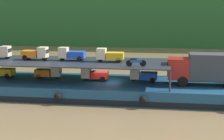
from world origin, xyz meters
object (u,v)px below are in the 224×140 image
object	(u,v)px
cargo_barge	(107,89)
mini_truck_lower_mid	(94,74)
mini_truck_upper_bow	(110,55)
mini_truck_lower_fore	(143,75)
mini_truck_upper_fore	(71,54)
covered_lorry	(206,68)
mini_truck_lower_aft	(49,72)
mini_truck_upper_mid	(35,53)
motorcycle_upper_port	(136,62)
mini_truck_lower_stern	(1,71)

from	to	relation	value
cargo_barge	mini_truck_lower_mid	world-z (taller)	mini_truck_lower_mid
mini_truck_lower_mid	mini_truck_upper_bow	world-z (taller)	mini_truck_upper_bow
cargo_barge	mini_truck_lower_fore	distance (m)	4.02
cargo_barge	mini_truck_upper_fore	world-z (taller)	mini_truck_upper_fore
covered_lorry	mini_truck_lower_fore	bearing A→B (deg)	172.48
mini_truck_upper_fore	mini_truck_upper_bow	world-z (taller)	same
mini_truck_lower_aft	mini_truck_upper_mid	world-z (taller)	mini_truck_upper_mid
mini_truck_upper_mid	mini_truck_lower_fore	bearing A→B (deg)	0.12
mini_truck_lower_aft	motorcycle_upper_port	distance (m)	9.94
mini_truck_upper_fore	motorcycle_upper_port	size ratio (longest dim) A/B	1.44
mini_truck_upper_bow	mini_truck_lower_aft	bearing A→B (deg)	176.78
mini_truck_lower_stern	motorcycle_upper_port	xyz separation A→B (m)	(14.75, -2.48, 1.74)
cargo_barge	mini_truck_upper_mid	distance (m)	8.41
cargo_barge	motorcycle_upper_port	world-z (taller)	motorcycle_upper_port
mini_truck_upper_fore	mini_truck_lower_mid	bearing A→B (deg)	-6.05
mini_truck_lower_mid	mini_truck_upper_mid	bearing A→B (deg)	178.05
mini_truck_lower_aft	mini_truck_upper_mid	size ratio (longest dim) A/B	1.00
mini_truck_lower_stern	mini_truck_lower_aft	size ratio (longest dim) A/B	1.00
covered_lorry	mini_truck_lower_stern	world-z (taller)	covered_lorry
mini_truck_lower_mid	mini_truck_upper_bow	distance (m)	2.56
mini_truck_upper_mid	motorcycle_upper_port	world-z (taller)	mini_truck_upper_mid
mini_truck_upper_mid	mini_truck_upper_fore	size ratio (longest dim) A/B	1.01
cargo_barge	mini_truck_lower_fore	xyz separation A→B (m)	(3.72, 0.48, 1.44)
mini_truck_lower_aft	mini_truck_lower_fore	bearing A→B (deg)	-0.71
mini_truck_lower_aft	mini_truck_upper_bow	world-z (taller)	mini_truck_upper_bow
covered_lorry	mini_truck_lower_fore	xyz separation A→B (m)	(-6.04, 0.80, -1.00)
mini_truck_lower_mid	mini_truck_upper_bow	xyz separation A→B (m)	(1.60, -0.01, 2.00)
mini_truck_upper_bow	mini_truck_lower_stern	bearing A→B (deg)	178.94
cargo_barge	mini_truck_lower_aft	size ratio (longest dim) A/B	10.65
cargo_barge	mini_truck_upper_mid	bearing A→B (deg)	176.63
mini_truck_lower_mid	mini_truck_lower_fore	bearing A→B (deg)	2.73
mini_truck_upper_fore	mini_truck_lower_aft	bearing A→B (deg)	177.65
mini_truck_lower_mid	mini_truck_upper_mid	distance (m)	6.66
covered_lorry	mini_truck_upper_fore	world-z (taller)	mini_truck_upper_fore
mini_truck_lower_stern	mini_truck_lower_fore	size ratio (longest dim) A/B	1.00
mini_truck_upper_mid	motorcycle_upper_port	size ratio (longest dim) A/B	1.46
cargo_barge	covered_lorry	distance (m)	10.07
covered_lorry	mini_truck_upper_fore	bearing A→B (deg)	176.54
covered_lorry	mini_truck_upper_mid	xyz separation A→B (m)	(-17.42, 0.77, 1.00)
cargo_barge	mini_truck_upper_mid	xyz separation A→B (m)	(-7.66, 0.45, 3.44)
mini_truck_upper_fore	mini_truck_upper_mid	bearing A→B (deg)	-179.34
cargo_barge	mini_truck_lower_stern	distance (m)	11.75
cargo_barge	mini_truck_lower_stern	world-z (taller)	mini_truck_lower_stern
mini_truck_upper_mid	covered_lorry	bearing A→B (deg)	-2.54
cargo_barge	mini_truck_lower_aft	xyz separation A→B (m)	(-6.32, 0.60, 1.44)
mini_truck_lower_stern	mini_truck_upper_mid	xyz separation A→B (m)	(3.99, 0.00, 2.00)
mini_truck_lower_mid	motorcycle_upper_port	size ratio (longest dim) A/B	1.45
mini_truck_upper_fore	covered_lorry	bearing A→B (deg)	-3.46
covered_lorry	mini_truck_lower_fore	world-z (taller)	covered_lorry
covered_lorry	mini_truck_upper_mid	bearing A→B (deg)	177.46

